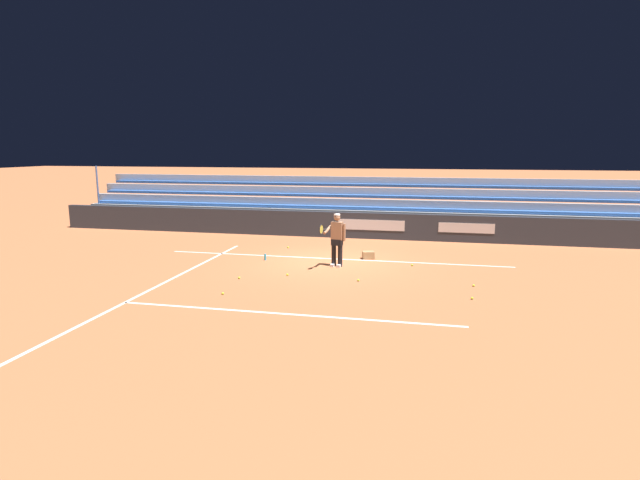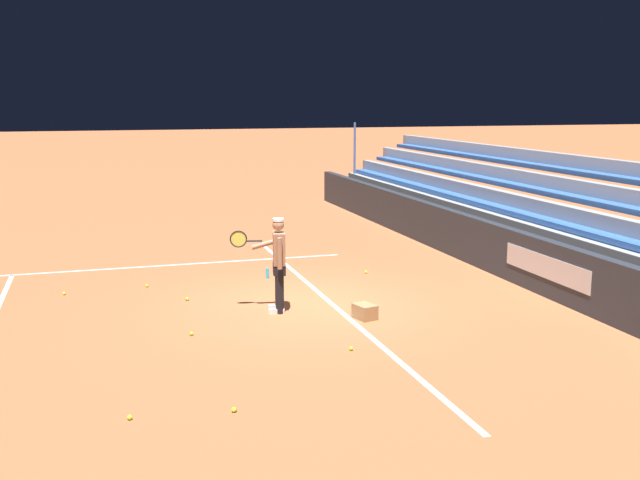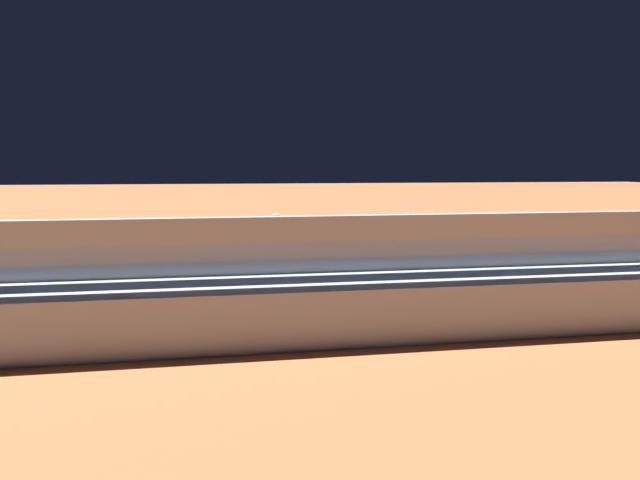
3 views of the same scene
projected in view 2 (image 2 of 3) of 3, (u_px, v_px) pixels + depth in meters
ground_plane at (304, 304)px, 14.06m from camera, size 160.00×160.00×0.00m
court_baseline_white at (330, 302)px, 14.20m from camera, size 12.00×0.10×0.01m
court_sideline_white at (84, 271)px, 16.79m from camera, size 0.10×12.00×0.01m
back_wall_sponsor_board at (527, 260)px, 15.29m from camera, size 27.42×0.25×1.10m
bleacher_stand at (603, 247)px, 15.78m from camera, size 26.05×2.40×2.95m
tennis_player at (278, 263)px, 13.41m from camera, size 0.70×0.96×1.71m
ball_box_cardboard at (365, 312)px, 13.12m from camera, size 0.47×0.40×0.26m
tennis_ball_by_box at (234, 410)px, 9.22m from camera, size 0.07×0.07×0.07m
tennis_ball_near_player at (147, 286)px, 15.32m from camera, size 0.07×0.07×0.07m
tennis_ball_midcourt at (366, 272)px, 16.52m from camera, size 0.07×0.07×0.07m
tennis_ball_toward_net at (64, 293)px, 14.71m from camera, size 0.07×0.07×0.07m
tennis_ball_on_baseline at (191, 334)px, 12.20m from camera, size 0.07×0.07×0.07m
tennis_ball_far_left at (187, 299)px, 14.30m from camera, size 0.07×0.07×0.07m
tennis_ball_far_right at (351, 348)px, 11.48m from camera, size 0.07×0.07×0.07m
tennis_ball_stray_back at (130, 417)px, 9.00m from camera, size 0.07×0.07×0.07m
water_bottle at (267, 273)px, 16.06m from camera, size 0.07×0.07×0.22m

